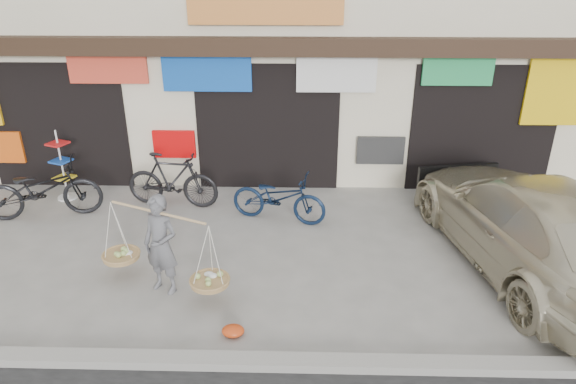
{
  "coord_description": "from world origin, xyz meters",
  "views": [
    {
      "loc": [
        0.7,
        -6.9,
        4.62
      ],
      "look_at": [
        0.5,
        0.9,
        1.06
      ],
      "focal_mm": 32.0,
      "sensor_mm": 36.0,
      "label": 1
    }
  ],
  "objects_px": {
    "bike_2": "(279,197)",
    "bike_0": "(42,189)",
    "bike_1": "(172,180)",
    "suv": "(530,222)",
    "display_rack": "(63,172)",
    "street_vendor": "(161,249)"
  },
  "relations": [
    {
      "from": "display_rack",
      "to": "bike_0",
      "type": "bearing_deg",
      "value": -93.29
    },
    {
      "from": "display_rack",
      "to": "bike_1",
      "type": "bearing_deg",
      "value": -7.42
    },
    {
      "from": "bike_2",
      "to": "suv",
      "type": "height_order",
      "value": "suv"
    },
    {
      "from": "bike_2",
      "to": "display_rack",
      "type": "xyz_separation_m",
      "value": [
        -4.51,
        0.9,
        0.12
      ]
    },
    {
      "from": "street_vendor",
      "to": "bike_2",
      "type": "distance_m",
      "value": 2.85
    },
    {
      "from": "street_vendor",
      "to": "display_rack",
      "type": "relative_size",
      "value": 1.38
    },
    {
      "from": "bike_0",
      "to": "bike_2",
      "type": "bearing_deg",
      "value": -103.63
    },
    {
      "from": "suv",
      "to": "display_rack",
      "type": "relative_size",
      "value": 3.77
    },
    {
      "from": "bike_1",
      "to": "bike_0",
      "type": "bearing_deg",
      "value": 110.67
    },
    {
      "from": "bike_1",
      "to": "bike_2",
      "type": "height_order",
      "value": "bike_1"
    },
    {
      "from": "bike_2",
      "to": "display_rack",
      "type": "relative_size",
      "value": 1.24
    },
    {
      "from": "street_vendor",
      "to": "bike_0",
      "type": "distance_m",
      "value": 3.76
    },
    {
      "from": "bike_2",
      "to": "bike_0",
      "type": "bearing_deg",
      "value": 104.74
    },
    {
      "from": "bike_2",
      "to": "bike_1",
      "type": "bearing_deg",
      "value": 90.02
    },
    {
      "from": "bike_0",
      "to": "bike_2",
      "type": "height_order",
      "value": "bike_0"
    },
    {
      "from": "bike_1",
      "to": "bike_2",
      "type": "xyz_separation_m",
      "value": [
        2.17,
        -0.59,
        -0.08
      ]
    },
    {
      "from": "bike_0",
      "to": "bike_1",
      "type": "xyz_separation_m",
      "value": [
        2.39,
        0.55,
        -0.01
      ]
    },
    {
      "from": "bike_0",
      "to": "suv",
      "type": "height_order",
      "value": "suv"
    },
    {
      "from": "street_vendor",
      "to": "suv",
      "type": "distance_m",
      "value": 5.8
    },
    {
      "from": "bike_0",
      "to": "street_vendor",
      "type": "bearing_deg",
      "value": -142.05
    },
    {
      "from": "suv",
      "to": "display_rack",
      "type": "height_order",
      "value": "suv"
    },
    {
      "from": "bike_0",
      "to": "suv",
      "type": "relative_size",
      "value": 0.39
    }
  ]
}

